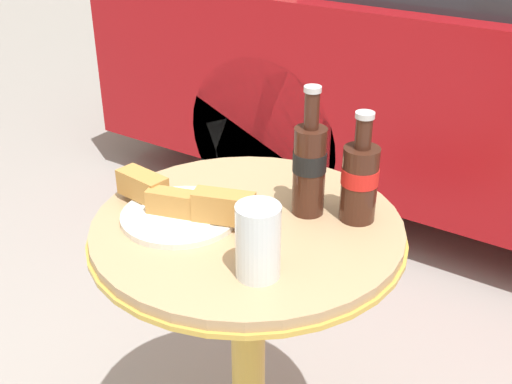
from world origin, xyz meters
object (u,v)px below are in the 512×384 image
Objects in this scene: bistro_table at (248,320)px; cola_bottle_left at (309,165)px; drinking_glass at (258,244)px; lunch_plate_near at (181,206)px; cola_bottle_right at (360,179)px.

bistro_table is 2.87× the size of cola_bottle_left.
cola_bottle_left is 0.23m from drinking_glass.
bistro_table is 0.29m from lunch_plate_near.
cola_bottle_right is at bearing 37.43° from bistro_table.
lunch_plate_near is (-0.28, -0.18, -0.06)m from cola_bottle_right.
cola_bottle_right is (0.16, 0.13, 0.32)m from bistro_table.
cola_bottle_left is 1.18× the size of cola_bottle_right.
drinking_glass is at bearing -49.66° from bistro_table.
bistro_table is 0.35m from cola_bottle_left.
cola_bottle_left reaches higher than lunch_plate_near.
cola_bottle_left is at bearing -161.58° from cola_bottle_right.
cola_bottle_right is at bearing 78.24° from drinking_glass.
bistro_table is 2.40× the size of lunch_plate_near.
cola_bottle_left is 1.97× the size of drinking_glass.
cola_bottle_right is 0.34m from lunch_plate_near.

